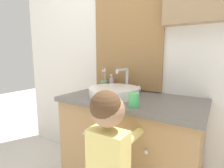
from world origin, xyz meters
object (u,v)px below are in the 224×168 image
Objects in this scene: sink_basin at (114,91)px; drinking_cup at (134,100)px; toothbrush_holder at (104,84)px; child_figure at (109,166)px; soap_dispenser at (112,83)px.

drinking_cup is (0.26, -0.19, 0.00)m from sink_basin.
sink_basin is at bearing -41.83° from toothbrush_holder.
toothbrush_holder is at bearing 125.76° from child_figure.
drinking_cup is (0.42, -0.42, -0.01)m from soap_dispenser.
soap_dispenser is 1.66× the size of drinking_cup.
child_figure reaches higher than drinking_cup.
toothbrush_holder is at bearing 138.17° from sink_basin.
child_figure is 0.40m from drinking_cup.
sink_basin is at bearing 118.03° from child_figure.
soap_dispenser reaches higher than drinking_cup.
child_figure is at bearing -61.97° from sink_basin.
sink_basin reaches higher than drinking_cup.
sink_basin is at bearing 143.16° from drinking_cup.
child_figure is (0.25, -0.47, -0.28)m from sink_basin.
child_figure is at bearing -59.08° from soap_dispenser.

